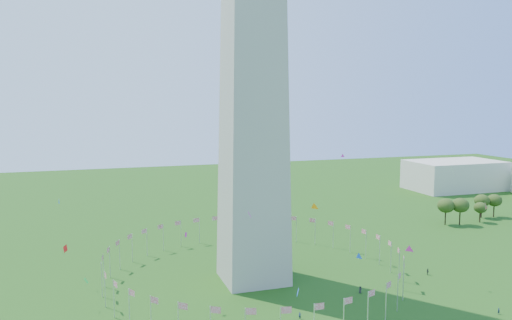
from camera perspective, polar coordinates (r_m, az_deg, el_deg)
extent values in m
cylinder|color=silver|center=(156.85, 13.95, -9.98)|extent=(0.24, 0.24, 9.00)
cylinder|color=silver|center=(162.22, 12.45, -9.38)|extent=(0.24, 0.24, 9.00)
cylinder|color=silver|center=(166.97, 10.72, -8.87)|extent=(0.24, 0.24, 9.00)
cylinder|color=silver|center=(171.01, 8.82, -8.45)|extent=(0.24, 0.24, 9.00)
cylinder|color=silver|center=(174.27, 6.78, -8.13)|extent=(0.24, 0.24, 9.00)
cylinder|color=silver|center=(176.69, 4.63, -7.89)|extent=(0.24, 0.24, 9.00)
cylinder|color=silver|center=(178.24, 2.42, -7.75)|extent=(0.24, 0.24, 9.00)
cylinder|color=silver|center=(178.90, 0.18, -7.69)|extent=(0.24, 0.24, 9.00)
cylinder|color=silver|center=(178.65, -2.08, -7.71)|extent=(0.24, 0.24, 9.00)
cylinder|color=silver|center=(177.50, -4.31, -7.82)|extent=(0.24, 0.24, 9.00)
cylinder|color=silver|center=(175.46, -6.49, -8.02)|extent=(0.24, 0.24, 9.00)
cylinder|color=silver|center=(172.57, -8.58, -8.31)|extent=(0.24, 0.24, 9.00)
cylinder|color=silver|center=(168.88, -10.55, -8.68)|extent=(0.24, 0.24, 9.00)
cylinder|color=silver|center=(164.44, -12.36, -9.15)|extent=(0.24, 0.24, 9.00)
cylinder|color=silver|center=(159.34, -13.96, -9.72)|extent=(0.24, 0.24, 9.00)
cylinder|color=silver|center=(153.67, -15.32, -10.38)|extent=(0.24, 0.24, 9.00)
cylinder|color=silver|center=(147.55, -16.36, -11.14)|extent=(0.24, 0.24, 9.00)
cylinder|color=silver|center=(141.13, -17.01, -11.99)|extent=(0.24, 0.24, 9.00)
cylinder|color=silver|center=(134.55, -17.22, -12.94)|extent=(0.24, 0.24, 9.00)
cylinder|color=silver|center=(128.03, -16.88, -13.96)|extent=(0.24, 0.24, 9.00)
cylinder|color=silver|center=(121.77, -15.93, -15.03)|extent=(0.24, 0.24, 9.00)
cylinder|color=silver|center=(116.03, -14.29, -16.10)|extent=(0.24, 0.24, 9.00)
cylinder|color=silver|center=(111.08, -11.92, -17.10)|extent=(0.24, 0.24, 9.00)
cylinder|color=silver|center=(109.18, 9.98, -17.50)|extent=(0.24, 0.24, 9.00)
cylinder|color=silver|center=(113.69, 12.66, -16.55)|extent=(0.24, 0.24, 9.00)
cylinder|color=silver|center=(119.11, 14.62, -15.49)|extent=(0.24, 0.24, 9.00)
cylinder|color=silver|center=(125.16, 15.88, -14.41)|extent=(0.24, 0.24, 9.00)
cylinder|color=silver|center=(131.59, 16.48, -13.36)|extent=(0.24, 0.24, 9.00)
cylinder|color=silver|center=(138.17, 16.51, -12.38)|extent=(0.24, 0.24, 9.00)
cylinder|color=silver|center=(144.69, 16.04, -11.49)|extent=(0.24, 0.24, 9.00)
cylinder|color=silver|center=(150.97, 15.17, -10.68)|extent=(0.24, 0.24, 9.00)
cube|color=beige|center=(299.20, 21.73, -1.62)|extent=(50.00, 30.00, 16.00)
imported|color=#1E2946|center=(118.81, 5.03, -17.29)|extent=(0.69, 0.67, 1.59)
imported|color=#282828|center=(135.10, 11.83, -14.31)|extent=(0.94, 0.67, 1.85)
imported|color=#20284B|center=(133.23, 26.00, -15.26)|extent=(0.55, 0.37, 1.49)
imported|color=#242424|center=(153.10, 19.04, -11.97)|extent=(0.90, 1.23, 1.89)
plane|color=orange|center=(118.55, 6.70, -5.33)|extent=(1.27, 2.07, 2.15)
plane|color=white|center=(106.91, 21.56, -1.18)|extent=(1.63, 1.07, 1.72)
plane|color=red|center=(93.55, -20.95, -9.44)|extent=(0.27, 1.47, 1.49)
plane|color=blue|center=(144.63, -21.59, -4.46)|extent=(0.42, 1.71, 1.77)
plane|color=#CC2699|center=(121.20, -8.02, -8.45)|extent=(1.26, 0.41, 1.32)
plane|color=#CC2699|center=(100.17, -0.74, -6.25)|extent=(1.61, 0.99, 1.63)
plane|color=white|center=(143.19, 16.76, 1.22)|extent=(0.15, 1.08, 1.09)
plane|color=blue|center=(115.97, 11.70, -10.74)|extent=(0.93, 1.39, 1.63)
plane|color=blue|center=(113.72, 4.80, -14.82)|extent=(1.40, 1.62, 1.80)
plane|color=green|center=(127.98, -18.85, -12.91)|extent=(1.52, 1.63, 1.34)
plane|color=#CC2699|center=(135.57, 9.88, 0.46)|extent=(1.07, 0.50, 0.97)
plane|color=blue|center=(142.54, 24.79, -4.84)|extent=(2.19, 1.67, 2.11)
plane|color=#CC2699|center=(117.67, 17.11, -9.73)|extent=(1.40, 1.72, 2.15)
ellipsoid|color=#3A541C|center=(213.24, 20.85, -5.58)|extent=(6.64, 6.64, 10.37)
ellipsoid|color=#3A541C|center=(215.34, 22.29, -5.49)|extent=(6.80, 6.80, 10.62)
ellipsoid|color=#3A541C|center=(223.02, 24.24, -5.50)|extent=(5.21, 5.21, 8.14)
ellipsoid|color=#3A541C|center=(231.75, 24.39, -4.85)|extent=(6.27, 6.27, 9.80)
ellipsoid|color=#3A541C|center=(235.64, 25.56, -4.75)|extent=(6.14, 6.14, 9.59)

